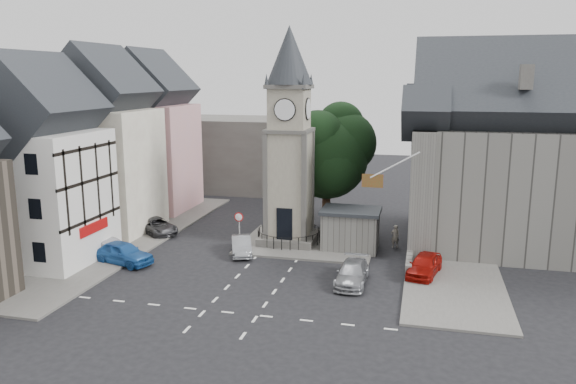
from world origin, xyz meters
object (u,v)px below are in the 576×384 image
(car_west_blue, at_px, (123,253))
(car_east_red, at_px, (424,265))
(stone_shelter, at_px, (351,229))
(clock_tower, at_px, (289,138))
(pedestrian, at_px, (395,236))

(car_west_blue, distance_m, car_east_red, 20.28)
(stone_shelter, bearing_deg, clock_tower, 174.16)
(car_east_red, bearing_deg, stone_shelter, 153.12)
(car_east_red, distance_m, pedestrian, 6.17)
(clock_tower, distance_m, stone_shelter, 8.15)
(car_west_blue, height_order, pedestrian, pedestrian)
(stone_shelter, xyz_separation_m, car_west_blue, (-14.74, -6.98, -0.77))
(car_east_red, height_order, pedestrian, pedestrian)
(clock_tower, distance_m, car_east_red, 13.54)
(car_west_blue, bearing_deg, pedestrian, -49.44)
(car_east_red, bearing_deg, clock_tower, 166.90)
(stone_shelter, relative_size, car_west_blue, 0.95)
(clock_tower, bearing_deg, pedestrian, 5.58)
(car_east_red, bearing_deg, pedestrian, 123.72)
(clock_tower, xyz_separation_m, stone_shelter, (4.80, -0.49, -6.57))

